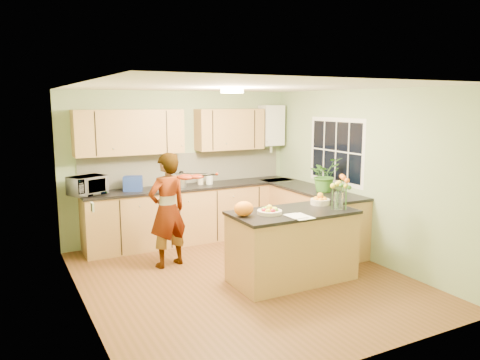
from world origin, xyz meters
name	(u,v)px	position (x,y,z in m)	size (l,w,h in m)	color
floor	(243,279)	(0.00, 0.00, 0.00)	(4.50, 4.50, 0.00)	brown
ceiling	(243,87)	(0.00, 0.00, 2.50)	(4.00, 4.50, 0.02)	white
wall_back	(181,165)	(0.00, 2.25, 1.25)	(4.00, 0.02, 2.50)	#95AD7C
wall_front	(366,226)	(0.00, -2.25, 1.25)	(4.00, 0.02, 2.50)	#95AD7C
wall_left	(81,201)	(-2.00, 0.00, 1.25)	(0.02, 4.50, 2.50)	#95AD7C
wall_right	(362,175)	(2.00, 0.00, 1.25)	(0.02, 4.50, 2.50)	#95AD7C
back_counter	(194,213)	(0.10, 1.95, 0.47)	(3.64, 0.62, 0.94)	#A47241
right_counter	(310,216)	(1.70, 0.85, 0.47)	(0.62, 2.24, 0.94)	#A47241
splashback	(187,168)	(0.10, 2.23, 1.20)	(3.60, 0.02, 0.52)	white
upper_cabinets	(173,131)	(-0.18, 2.08, 1.85)	(3.20, 0.34, 0.70)	#A47241
boiler	(271,125)	(1.70, 2.09, 1.90)	(0.40, 0.30, 0.86)	white
window_right	(336,151)	(1.99, 0.60, 1.55)	(0.01, 1.30, 1.05)	white
light_switch	(92,207)	(-1.99, -0.60, 1.30)	(0.02, 0.09, 0.09)	white
ceiling_lamp	(232,90)	(0.00, 0.30, 2.46)	(0.30, 0.30, 0.07)	#FFEABF
peninsula_island	(292,246)	(0.55, -0.33, 0.47)	(1.62, 0.83, 0.93)	#A47241
fruit_dish	(270,210)	(0.20, -0.33, 0.97)	(0.31, 0.31, 0.11)	beige
orange_bowl	(320,200)	(1.10, -0.18, 0.99)	(0.26, 0.26, 0.15)	beige
flower_vase	(339,184)	(1.15, -0.51, 1.26)	(0.27, 0.27, 0.49)	silver
orange_bag	(244,209)	(-0.14, -0.28, 1.02)	(0.25, 0.21, 0.19)	orange
papers	(300,216)	(0.45, -0.63, 0.93)	(0.24, 0.33, 0.01)	white
violinist	(168,210)	(-0.70, 0.94, 0.81)	(0.59, 0.39, 1.63)	tan
violin	(186,177)	(-0.50, 0.72, 1.30)	(0.59, 0.23, 0.12)	#4E0E04
microwave	(87,185)	(-1.60, 1.95, 1.08)	(0.51, 0.35, 0.28)	white
blue_box	(133,184)	(-0.91, 1.96, 1.05)	(0.29, 0.21, 0.23)	navy
kettle	(181,179)	(-0.11, 1.92, 1.07)	(0.16, 0.16, 0.31)	silver
jar_cream	(200,180)	(0.25, 1.99, 1.02)	(0.10, 0.10, 0.15)	beige
jar_white	(209,179)	(0.40, 1.95, 1.03)	(0.12, 0.12, 0.18)	white
potted_plant	(325,175)	(1.70, 0.50, 1.21)	(0.48, 0.42, 0.53)	#3A7426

